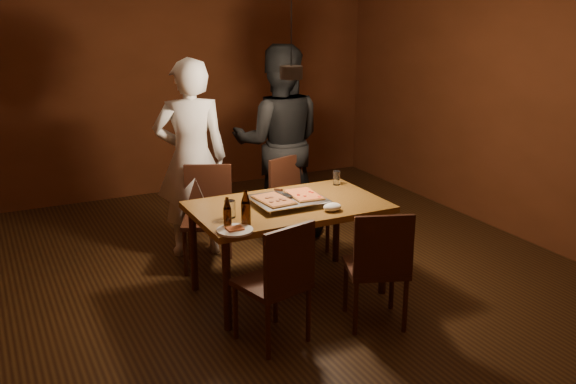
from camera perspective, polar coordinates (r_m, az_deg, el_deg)
name	(u,v)px	position (r m, az deg, el deg)	size (l,w,h in m)	color
room_shell	(291,117)	(5.10, 0.28, 6.67)	(6.00, 6.00, 6.00)	#3B2510
dining_table	(288,213)	(5.06, 0.00, -1.88)	(1.50, 0.90, 0.75)	brown
chair_far_left	(208,207)	(5.70, -7.15, -1.32)	(0.56, 0.56, 0.49)	#38190F
chair_far_right	(294,196)	(5.96, 0.53, -0.37)	(0.54, 0.54, 0.49)	#38190F
chair_near_left	(279,273)	(4.33, -0.76, -7.23)	(0.51, 0.51, 0.49)	#38190F
chair_near_right	(379,258)	(4.61, 8.10, -5.87)	(0.54, 0.54, 0.49)	#38190F
pizza_tray	(288,201)	(5.04, 0.00, -0.81)	(0.55, 0.45, 0.05)	silver
pizza_meat	(274,200)	(4.96, -1.27, -0.68)	(0.22, 0.35, 0.02)	maroon
pizza_cheese	(304,194)	(5.09, 1.40, -0.21)	(0.22, 0.35, 0.02)	gold
spatula	(285,195)	(5.05, -0.25, -0.31)	(0.09, 0.24, 0.04)	silver
beer_bottle_a	(227,213)	(4.52, -5.41, -1.85)	(0.06, 0.06, 0.22)	black
beer_bottle_b	(246,208)	(4.55, -3.77, -1.41)	(0.07, 0.07, 0.26)	black
water_glass_left	(230,209)	(4.74, -5.19, -1.52)	(0.08, 0.08, 0.13)	silver
water_glass_right	(337,178)	(5.55, 4.33, 1.25)	(0.06, 0.06, 0.12)	silver
plate_slice	(235,230)	(4.47, -4.75, -3.40)	(0.26, 0.26, 0.03)	white
napkin	(332,207)	(4.89, 3.97, -1.34)	(0.15, 0.11, 0.06)	white
diner_white	(191,159)	(5.87, -8.60, 2.94)	(0.66, 0.43, 1.82)	silver
diner_dark	(279,142)	(6.29, -0.83, 4.43)	(0.92, 0.72, 1.89)	black
pendant_lamp	(291,71)	(5.05, 0.28, 10.70)	(0.18, 0.18, 1.10)	black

